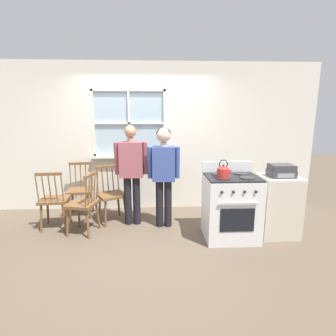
# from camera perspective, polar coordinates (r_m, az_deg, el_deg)

# --- Properties ---
(ground_plane) EXTENTS (16.00, 16.00, 0.00)m
(ground_plane) POSITION_cam_1_polar(r_m,az_deg,el_deg) (3.92, -5.61, -15.47)
(ground_plane) COLOR brown
(wall_back) EXTENTS (6.40, 0.16, 2.70)m
(wall_back) POSITION_cam_1_polar(r_m,az_deg,el_deg) (4.91, -4.89, 6.32)
(wall_back) COLOR silver
(wall_back) RESTS_ON ground_plane
(chair_by_window) EXTENTS (0.56, 0.55, 0.94)m
(chair_by_window) POSITION_cam_1_polar(r_m,az_deg,el_deg) (4.51, -12.24, -5.80)
(chair_by_window) COLOR brown
(chair_by_window) RESTS_ON ground_plane
(chair_near_wall) EXTENTS (0.45, 0.43, 0.94)m
(chair_near_wall) POSITION_cam_1_polar(r_m,az_deg,el_deg) (4.52, -23.56, -6.52)
(chair_near_wall) COLOR brown
(chair_near_wall) RESTS_ON ground_plane
(chair_center_cluster) EXTENTS (0.48, 0.50, 0.94)m
(chair_center_cluster) POSITION_cam_1_polar(r_m,az_deg,el_deg) (4.18, -17.93, -7.54)
(chair_center_cluster) COLOR brown
(chair_center_cluster) RESTS_ON ground_plane
(chair_near_stove) EXTENTS (0.46, 0.44, 0.94)m
(chair_near_stove) POSITION_cam_1_polar(r_m,az_deg,el_deg) (4.92, -18.60, -4.69)
(chair_near_stove) COLOR brown
(chair_near_stove) RESTS_ON ground_plane
(person_elderly_left) EXTENTS (0.52, 0.22, 1.61)m
(person_elderly_left) POSITION_cam_1_polar(r_m,az_deg,el_deg) (4.20, -8.00, 0.27)
(person_elderly_left) COLOR black
(person_elderly_left) RESTS_ON ground_plane
(person_teen_center) EXTENTS (0.50, 0.24, 1.58)m
(person_teen_center) POSITION_cam_1_polar(r_m,az_deg,el_deg) (4.06, -0.95, 0.13)
(person_teen_center) COLOR black
(person_teen_center) RESTS_ON ground_plane
(stove) EXTENTS (0.75, 0.68, 1.08)m
(stove) POSITION_cam_1_polar(r_m,az_deg,el_deg) (3.94, 13.48, -8.12)
(stove) COLOR silver
(stove) RESTS_ON ground_plane
(kettle) EXTENTS (0.21, 0.17, 0.25)m
(kettle) POSITION_cam_1_polar(r_m,az_deg,el_deg) (3.62, 11.92, -0.72)
(kettle) COLOR red
(kettle) RESTS_ON stove
(potted_plant) EXTENTS (0.12, 0.12, 0.27)m
(potted_plant) POSITION_cam_1_polar(r_m,az_deg,el_deg) (4.86, -7.70, 3.42)
(potted_plant) COLOR beige
(potted_plant) RESTS_ON wall_back
(side_counter) EXTENTS (0.55, 0.50, 0.90)m
(side_counter) POSITION_cam_1_polar(r_m,az_deg,el_deg) (4.24, 22.73, -7.61)
(side_counter) COLOR beige
(side_counter) RESTS_ON ground_plane
(stereo) EXTENTS (0.34, 0.29, 0.18)m
(stereo) POSITION_cam_1_polar(r_m,az_deg,el_deg) (4.09, 23.44, -0.56)
(stereo) COLOR #38383A
(stereo) RESTS_ON side_counter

